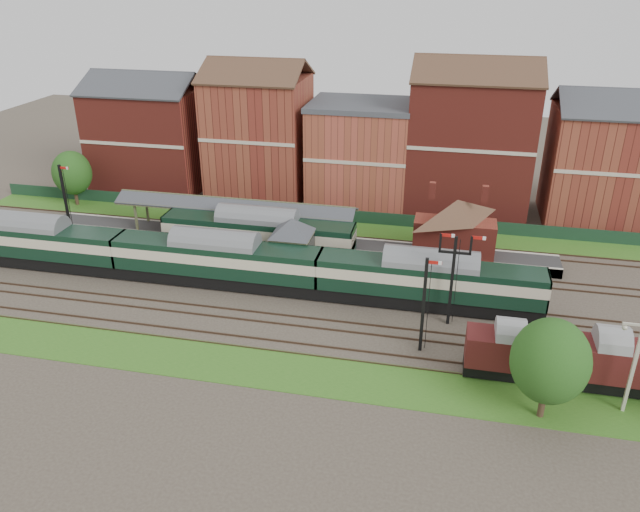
% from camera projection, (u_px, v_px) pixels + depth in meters
% --- Properties ---
extents(ground, '(160.00, 160.00, 0.00)m').
position_uv_depth(ground, '(316.00, 295.00, 57.22)').
color(ground, '#473D33').
rests_on(ground, ground).
extents(grass_back, '(90.00, 4.50, 0.06)m').
position_uv_depth(grass_back, '(346.00, 228.00, 71.33)').
color(grass_back, '#2D6619').
rests_on(grass_back, ground).
extents(grass_front, '(90.00, 5.00, 0.06)m').
position_uv_depth(grass_front, '(280.00, 370.00, 46.61)').
color(grass_front, '#2D6619').
rests_on(grass_front, ground).
extents(fence, '(90.00, 0.12, 1.50)m').
position_uv_depth(fence, '(350.00, 216.00, 72.79)').
color(fence, '#193823').
rests_on(fence, ground).
extents(platform, '(55.00, 3.40, 1.00)m').
position_uv_depth(platform, '(290.00, 243.00, 66.58)').
color(platform, '#2D2D2D').
rests_on(platform, ground).
extents(signal_box, '(5.40, 5.40, 6.00)m').
position_uv_depth(signal_box, '(292.00, 246.00, 59.30)').
color(signal_box, '#6B7C58').
rests_on(signal_box, ground).
extents(brick_hut, '(3.20, 2.64, 2.94)m').
position_uv_depth(brick_hut, '(375.00, 273.00, 58.61)').
color(brick_hut, maroon).
rests_on(brick_hut, ground).
extents(station_building, '(8.10, 8.10, 5.90)m').
position_uv_depth(station_building, '(455.00, 226.00, 61.81)').
color(station_building, maroon).
rests_on(station_building, platform).
extents(canopy, '(26.00, 3.89, 4.08)m').
position_uv_depth(canopy, '(235.00, 202.00, 65.99)').
color(canopy, '#4E5435').
rests_on(canopy, platform).
extents(semaphore_bracket, '(3.60, 0.25, 8.18)m').
position_uv_depth(semaphore_bracket, '(453.00, 275.00, 50.70)').
color(semaphore_bracket, black).
rests_on(semaphore_bracket, ground).
extents(semaphore_platform_end, '(1.23, 0.25, 8.00)m').
position_uv_depth(semaphore_platform_end, '(65.00, 199.00, 68.30)').
color(semaphore_platform_end, black).
rests_on(semaphore_platform_end, ground).
extents(semaphore_siding, '(1.23, 0.25, 8.00)m').
position_uv_depth(semaphore_siding, '(424.00, 304.00, 47.32)').
color(semaphore_siding, black).
rests_on(semaphore_siding, ground).
extents(yard_lamp, '(2.60, 0.22, 7.00)m').
position_uv_depth(yard_lamp, '(635.00, 362.00, 40.72)').
color(yard_lamp, beige).
rests_on(yard_lamp, ground).
extents(town_backdrop, '(69.00, 10.00, 16.00)m').
position_uv_depth(town_backdrop, '(359.00, 148.00, 76.33)').
color(town_backdrop, maroon).
rests_on(town_backdrop, ground).
extents(dmu_train, '(58.89, 3.09, 4.52)m').
position_uv_depth(dmu_train, '(216.00, 259.00, 57.92)').
color(dmu_train, black).
rests_on(dmu_train, ground).
extents(platform_railcar, '(19.72, 3.10, 4.54)m').
position_uv_depth(platform_railcar, '(258.00, 234.00, 63.27)').
color(platform_railcar, black).
rests_on(platform_railcar, ground).
extents(goods_van_a, '(6.00, 2.60, 3.64)m').
position_uv_depth(goods_van_a, '(507.00, 351.00, 45.23)').
color(goods_van_a, black).
rests_on(goods_van_a, ground).
extents(goods_van_b, '(6.32, 2.74, 3.83)m').
position_uv_depth(goods_van_b, '(607.00, 362.00, 43.88)').
color(goods_van_b, black).
rests_on(goods_van_b, ground).
extents(tree_far, '(5.06, 5.06, 7.38)m').
position_uv_depth(tree_far, '(550.00, 361.00, 40.02)').
color(tree_far, '#382619').
rests_on(tree_far, ground).
extents(tree_back, '(4.72, 4.72, 6.90)m').
position_uv_depth(tree_back, '(72.00, 173.00, 76.56)').
color(tree_back, '#382619').
rests_on(tree_back, ground).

